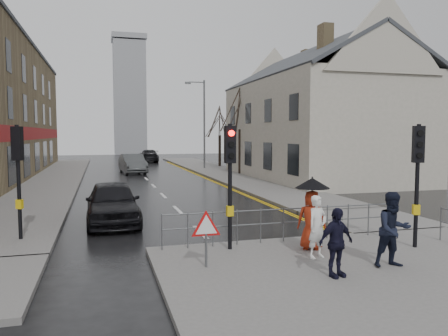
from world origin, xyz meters
TOP-DOWN VIEW (x-y plane):
  - ground at (0.00, 0.00)m, footprint 120.00×120.00m
  - near_pavement at (3.00, -3.50)m, footprint 10.00×9.00m
  - left_pavement at (-6.50, 23.00)m, footprint 4.00×44.00m
  - right_pavement at (6.50, 25.00)m, footprint 4.00×40.00m
  - pavement_bridge_right at (6.50, 3.00)m, footprint 4.00×4.20m
  - building_right_cream at (12.00, 18.00)m, footprint 9.00×16.40m
  - church_tower at (1.50, 62.00)m, footprint 5.00×5.00m
  - traffic_signal_near_left at (0.20, 0.20)m, footprint 0.28×0.27m
  - traffic_signal_near_right at (5.20, -1.00)m, footprint 0.34×0.33m
  - traffic_signal_far_left at (-5.50, 3.00)m, footprint 0.34×0.33m
  - guard_railing_front at (1.95, 0.60)m, footprint 7.14×0.04m
  - warning_sign at (-0.80, -1.21)m, footprint 0.80×0.07m
  - street_lamp at (5.82, 28.00)m, footprint 1.83×0.25m
  - tree_near at (7.50, 22.00)m, footprint 2.40×2.40m
  - tree_far at (8.00, 30.00)m, footprint 2.40×2.40m
  - pedestrian_a at (2.09, -1.20)m, footprint 0.67×0.55m
  - pedestrian_b at (3.44, -2.38)m, footprint 0.90×0.72m
  - pedestrian_with_umbrella at (2.33, -0.42)m, footprint 0.96×0.96m
  - pedestrian_d at (1.78, -2.65)m, footprint 0.95×0.54m
  - car_parked at (-2.77, 5.27)m, footprint 1.90×4.59m
  - car_mid at (-0.63, 25.88)m, footprint 2.19×5.03m
  - car_far at (2.20, 40.09)m, footprint 2.21×5.08m

SIDE VIEW (x-z plane):
  - ground at x=0.00m, z-range 0.00..0.00m
  - near_pavement at x=3.00m, z-range 0.00..0.14m
  - left_pavement at x=-6.50m, z-range 0.00..0.14m
  - right_pavement at x=6.50m, z-range 0.00..0.14m
  - pavement_bridge_right at x=6.50m, z-range 0.00..0.14m
  - car_far at x=2.20m, z-range 0.00..1.46m
  - car_parked at x=-2.77m, z-range 0.00..1.56m
  - car_mid at x=-0.63m, z-range 0.00..1.61m
  - guard_railing_front at x=1.95m, z-range 0.36..1.36m
  - pedestrian_d at x=1.78m, z-range 0.14..1.67m
  - pedestrian_a at x=2.09m, z-range 0.14..1.73m
  - pedestrian_b at x=3.44m, z-range 0.14..1.92m
  - warning_sign at x=-0.80m, z-range 0.37..1.72m
  - pedestrian_with_umbrella at x=2.33m, z-range 0.26..2.21m
  - traffic_signal_near_left at x=0.20m, z-range 0.76..4.16m
  - traffic_signal_near_right at x=5.20m, z-range 0.76..4.16m
  - traffic_signal_far_left at x=-5.50m, z-range 0.76..4.16m
  - tree_far at x=8.00m, z-range 1.60..7.24m
  - street_lamp at x=5.82m, z-range 0.71..8.71m
  - building_right_cream at x=12.00m, z-range -0.27..9.83m
  - tree_near at x=7.50m, z-range 1.85..8.43m
  - church_tower at x=1.50m, z-range 0.00..18.00m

